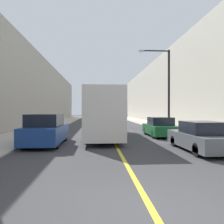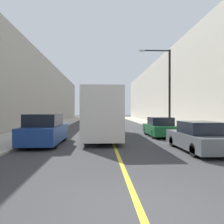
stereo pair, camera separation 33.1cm
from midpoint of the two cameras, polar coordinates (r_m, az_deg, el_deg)
name	(u,v)px [view 1 (the left image)]	position (r m, az deg, el deg)	size (l,w,h in m)	color
ground_plane	(153,213)	(4.85, 8.65, -24.57)	(200.00, 200.00, 0.00)	#38383A
sidewalk_left	(58,124)	(34.89, -14.28, -2.95)	(3.75, 72.00, 0.11)	#B2AA9E
sidewalk_right	(148,123)	(35.29, 9.21, -2.91)	(3.75, 72.00, 0.11)	#B2AA9E
building_row_left	(32,91)	(35.85, -20.43, 5.12)	(4.00, 72.00, 10.11)	gray
building_row_right	(172,89)	(36.48, 15.18, 5.71)	(4.00, 72.00, 10.94)	#B7B2A3
road_center_line	(104,124)	(34.36, -2.47, -3.08)	(0.16, 72.00, 0.01)	gold
bus	(102,113)	(17.25, -3.20, -0.35)	(2.42, 11.28, 3.44)	silver
parked_suv_left	(46,130)	(13.78, -17.48, -4.62)	(2.01, 4.95, 1.84)	navy
car_right_near	(200,138)	(11.94, 21.28, -6.24)	(1.81, 4.63, 1.50)	#51565B
car_right_mid	(160,128)	(17.84, 11.86, -4.03)	(1.89, 4.31, 1.53)	#145128
street_lamp_right	(166,85)	(20.88, 13.49, 6.98)	(2.94, 0.24, 7.56)	black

